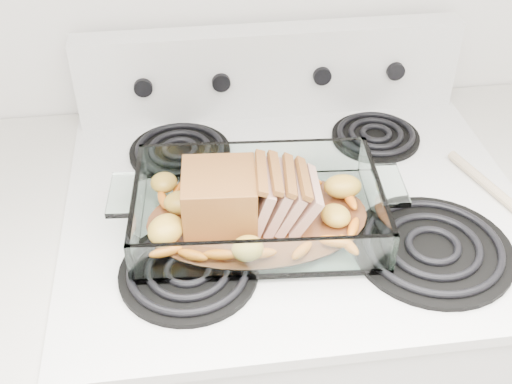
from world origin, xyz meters
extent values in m
cube|color=white|center=(0.00, 1.66, 0.46)|extent=(0.76, 0.65, 0.92)
cube|color=white|center=(0.00, 1.66, 0.93)|extent=(0.78, 0.67, 0.02)
cube|color=white|center=(0.00, 1.95, 1.03)|extent=(0.76, 0.06, 0.18)
cylinder|color=black|center=(-0.19, 1.50, 0.94)|extent=(0.21, 0.21, 0.01)
cylinder|color=black|center=(0.19, 1.50, 0.94)|extent=(0.25, 0.25, 0.01)
cylinder|color=black|center=(-0.19, 1.81, 0.94)|extent=(0.19, 0.19, 0.01)
cylinder|color=black|center=(0.19, 1.81, 0.94)|extent=(0.17, 0.17, 0.01)
cylinder|color=black|center=(-0.25, 1.92, 1.03)|extent=(0.04, 0.02, 0.04)
cylinder|color=black|center=(-0.10, 1.92, 1.03)|extent=(0.04, 0.02, 0.04)
cylinder|color=black|center=(0.10, 1.92, 1.03)|extent=(0.04, 0.02, 0.04)
cylinder|color=black|center=(0.25, 1.92, 1.03)|extent=(0.04, 0.02, 0.04)
cube|color=silver|center=(-0.07, 1.59, 0.95)|extent=(0.39, 0.26, 0.01)
cube|color=silver|center=(-0.07, 1.46, 0.99)|extent=(0.39, 0.01, 0.07)
cube|color=silver|center=(-0.07, 1.71, 0.99)|extent=(0.39, 0.01, 0.07)
cube|color=silver|center=(-0.26, 1.59, 0.99)|extent=(0.01, 0.26, 0.07)
cube|color=silver|center=(0.12, 1.59, 0.99)|extent=(0.01, 0.26, 0.07)
cylinder|color=#5D3119|center=(-0.07, 1.59, 0.95)|extent=(0.22, 0.22, 0.00)
cube|color=brown|center=(-0.13, 1.59, 1.00)|extent=(0.11, 0.11, 0.09)
cube|color=tan|center=(-0.07, 1.59, 1.00)|extent=(0.04, 0.11, 0.09)
cube|color=tan|center=(-0.05, 1.59, 0.99)|extent=(0.05, 0.11, 0.08)
cube|color=tan|center=(-0.02, 1.59, 0.99)|extent=(0.05, 0.10, 0.08)
cube|color=tan|center=(0.00, 1.59, 0.99)|extent=(0.05, 0.10, 0.07)
ellipsoid|color=orange|center=(-0.20, 1.52, 0.96)|extent=(0.05, 0.02, 0.02)
ellipsoid|color=orange|center=(0.03, 1.52, 0.96)|extent=(0.05, 0.02, 0.02)
ellipsoid|color=orange|center=(0.06, 1.61, 0.96)|extent=(0.05, 0.02, 0.02)
ellipsoid|color=orange|center=(-0.21, 1.62, 0.96)|extent=(0.05, 0.02, 0.02)
ellipsoid|color=#B48A1C|center=(-0.21, 1.66, 0.97)|extent=(0.05, 0.05, 0.04)
ellipsoid|color=#B48A1C|center=(-0.06, 1.66, 0.97)|extent=(0.05, 0.05, 0.04)
ellipsoid|color=#B48A1C|center=(0.03, 1.57, 0.97)|extent=(0.05, 0.05, 0.04)
cylinder|color=beige|center=(0.34, 1.63, 0.95)|extent=(0.07, 0.20, 0.02)
camera|label=1|loc=(-0.18, 0.81, 1.63)|focal=45.00mm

